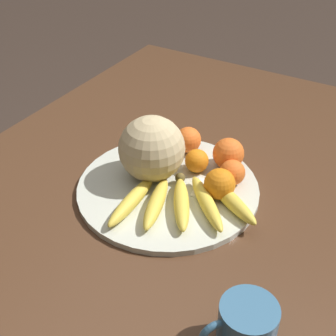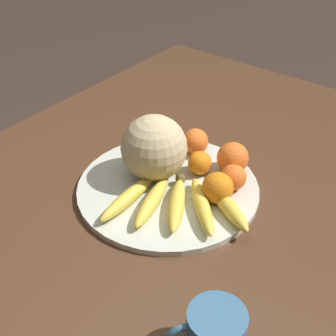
{
  "view_description": "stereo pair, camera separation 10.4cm",
  "coord_description": "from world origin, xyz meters",
  "views": [
    {
      "loc": [
        0.71,
        0.4,
        1.43
      ],
      "look_at": [
        -0.01,
        -0.03,
        0.82
      ],
      "focal_mm": 50.0,
      "sensor_mm": 36.0,
      "label": 1
    },
    {
      "loc": [
        0.65,
        0.49,
        1.43
      ],
      "look_at": [
        -0.01,
        -0.03,
        0.82
      ],
      "focal_mm": 50.0,
      "sensor_mm": 36.0,
      "label": 2
    }
  ],
  "objects": [
    {
      "name": "orange_front_right",
      "position": [
        -0.1,
        0.0,
        0.8
      ],
      "size": [
        0.06,
        0.06,
        0.06
      ],
      "color": "orange",
      "rests_on": "fruit_bowl"
    },
    {
      "name": "orange_back_left",
      "position": [
        -0.15,
        0.06,
        0.81
      ],
      "size": [
        0.08,
        0.08,
        0.08
      ],
      "color": "orange",
      "rests_on": "fruit_bowl"
    },
    {
      "name": "kitchen_table",
      "position": [
        0.0,
        0.0,
        0.67
      ],
      "size": [
        1.5,
        1.1,
        0.75
      ],
      "color": "#4C301E",
      "rests_on": "ground_plane"
    },
    {
      "name": "orange_front_left",
      "position": [
        -0.09,
        0.09,
        0.8
      ],
      "size": [
        0.06,
        0.06,
        0.06
      ],
      "color": "orange",
      "rests_on": "fruit_bowl"
    },
    {
      "name": "orange_mid_center",
      "position": [
        -0.16,
        -0.06,
        0.8
      ],
      "size": [
        0.07,
        0.07,
        0.07
      ],
      "color": "orange",
      "rests_on": "fruit_bowl"
    },
    {
      "name": "banana_bunch",
      "position": [
        0.04,
        0.04,
        0.78
      ],
      "size": [
        0.26,
        0.29,
        0.03
      ],
      "rotation": [
        0.0,
        0.0,
        6.83
      ],
      "color": "brown",
      "rests_on": "fruit_bowl"
    },
    {
      "name": "produce_tag",
      "position": [
        -0.04,
        0.04,
        0.77
      ],
      "size": [
        0.07,
        0.04,
        0.0
      ],
      "rotation": [
        0.0,
        0.0,
        0.19
      ],
      "color": "white",
      "rests_on": "fruit_bowl"
    },
    {
      "name": "ceramic_mug",
      "position": [
        0.27,
        0.28,
        0.8
      ],
      "size": [
        0.11,
        0.1,
        0.09
      ],
      "rotation": [
        0.0,
        0.0,
        5.57
      ],
      "color": "#386689",
      "rests_on": "kitchen_table"
    },
    {
      "name": "melon",
      "position": [
        -0.03,
        -0.08,
        0.84
      ],
      "size": [
        0.15,
        0.15,
        0.15
      ],
      "color": "#C6B284",
      "rests_on": "fruit_bowl"
    },
    {
      "name": "fruit_bowl",
      "position": [
        -0.01,
        -0.03,
        0.76
      ],
      "size": [
        0.42,
        0.42,
        0.01
      ],
      "color": "beige",
      "rests_on": "kitchen_table"
    },
    {
      "name": "orange_back_right",
      "position": [
        -0.04,
        0.09,
        0.8
      ],
      "size": [
        0.07,
        0.07,
        0.07
      ],
      "color": "orange",
      "rests_on": "fruit_bowl"
    }
  ]
}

